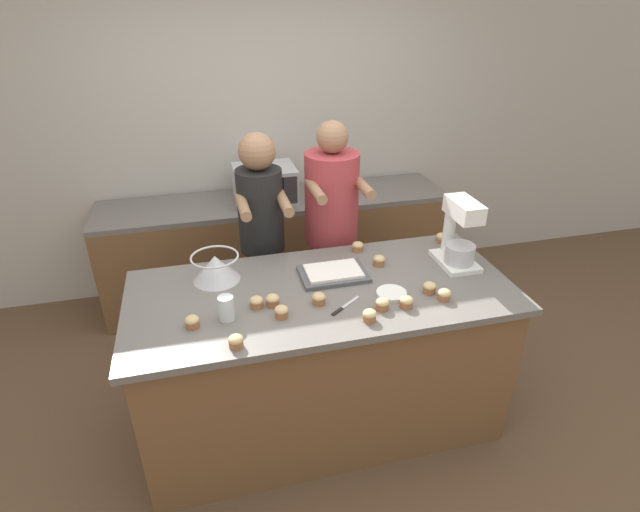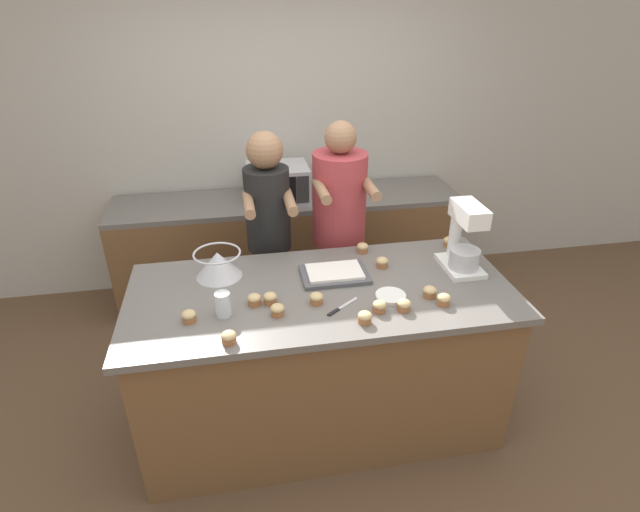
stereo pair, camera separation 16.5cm
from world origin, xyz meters
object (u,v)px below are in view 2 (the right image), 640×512
object	(u,v)px
microwave_oven	(278,183)
cupcake_4	(363,248)
cupcake_0	(277,310)
cupcake_12	(229,337)
mixing_bowl	(218,263)
cupcake_6	(404,305)
cupcake_7	(270,298)
cupcake_13	(254,300)
cupcake_8	(382,262)
cupcake_3	(365,317)
drinking_glass	(223,304)
stand_mixer	(464,241)
baking_tray	(335,274)
cupcake_10	(430,292)
cupcake_2	(379,306)
cupcake_11	(444,299)
small_plate	(391,296)
cupcake_5	(449,242)
person_left	(270,244)
cupcake_9	(189,316)
knife	(341,308)
cupcake_1	(316,298)

from	to	relation	value
microwave_oven	cupcake_4	bearing A→B (deg)	-70.56
microwave_oven	cupcake_0	world-z (taller)	microwave_oven
cupcake_4	cupcake_12	world-z (taller)	same
mixing_bowl	cupcake_6	xyz separation A→B (m)	(0.92, -0.51, -0.05)
cupcake_7	cupcake_13	size ratio (longest dim) A/B	1.00
cupcake_8	cupcake_6	bearing A→B (deg)	-92.48
cupcake_3	cupcake_13	bearing A→B (deg)	153.87
microwave_oven	drinking_glass	distance (m)	1.72
stand_mixer	baking_tray	xyz separation A→B (m)	(-0.74, 0.04, -0.16)
microwave_oven	cupcake_10	distance (m)	1.80
cupcake_0	cupcake_2	distance (m)	0.51
stand_mixer	cupcake_7	size ratio (longest dim) A/B	5.83
mixing_bowl	cupcake_11	world-z (taller)	mixing_bowl
small_plate	cupcake_5	distance (m)	0.74
baking_tray	small_plate	world-z (taller)	baking_tray
cupcake_12	cupcake_4	bearing A→B (deg)	42.43
cupcake_0	cupcake_10	bearing A→B (deg)	1.68
cupcake_7	cupcake_13	xyz separation A→B (m)	(-0.08, 0.00, 0.00)
cupcake_5	cupcake_10	world-z (taller)	same
small_plate	cupcake_10	distance (m)	0.21
person_left	mixing_bowl	world-z (taller)	person_left
person_left	microwave_oven	distance (m)	0.82
baking_tray	cupcake_12	world-z (taller)	cupcake_12
cupcake_9	cupcake_4	bearing A→B (deg)	28.61
mixing_bowl	small_plate	bearing A→B (deg)	-23.70
small_plate	cupcake_7	world-z (taller)	cupcake_7
baking_tray	microwave_oven	world-z (taller)	microwave_oven
drinking_glass	cupcake_9	bearing A→B (deg)	-171.76
baking_tray	cupcake_2	xyz separation A→B (m)	(0.15, -0.38, 0.01)
person_left	cupcake_10	xyz separation A→B (m)	(0.77, -0.89, 0.09)
knife	cupcake_9	world-z (taller)	cupcake_9
mixing_bowl	knife	size ratio (longest dim) A/B	1.41
stand_mixer	cupcake_13	world-z (taller)	stand_mixer
baking_tray	cupcake_13	bearing A→B (deg)	-156.15
stand_mixer	cupcake_10	xyz separation A→B (m)	(-0.29, -0.26, -0.15)
mixing_bowl	cupcake_12	size ratio (longest dim) A/B	3.84
cupcake_2	cupcake_9	world-z (taller)	same
stand_mixer	cupcake_9	xyz separation A→B (m)	(-1.52, -0.26, -0.15)
cupcake_1	drinking_glass	bearing A→B (deg)	-177.40
cupcake_3	cupcake_13	world-z (taller)	same
person_left	cupcake_13	xyz separation A→B (m)	(-0.15, -0.80, 0.09)
cupcake_3	cupcake_5	world-z (taller)	same
cupcake_9	cupcake_11	distance (m)	1.28
small_plate	cupcake_12	xyz separation A→B (m)	(-0.84, -0.23, 0.02)
person_left	cupcake_13	size ratio (longest dim) A/B	23.60
mixing_bowl	cupcake_9	distance (m)	0.45
cupcake_3	cupcake_7	distance (m)	0.50
baking_tray	knife	size ratio (longest dim) A/B	1.99
cupcake_1	cupcake_8	distance (m)	0.54
cupcake_3	cupcake_8	size ratio (longest dim) A/B	1.00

